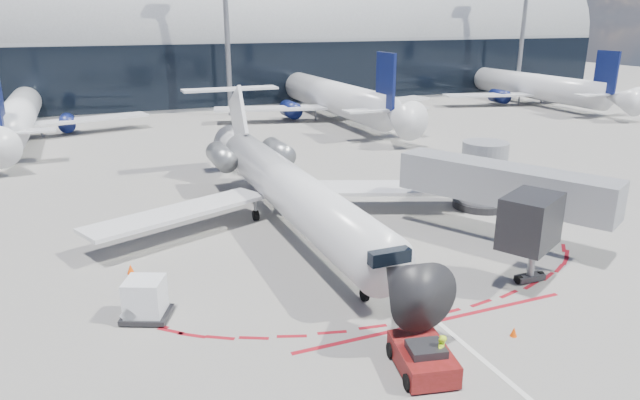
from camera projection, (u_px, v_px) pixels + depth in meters
name	position (u px, v px, depth m)	size (l,w,h in m)	color
ground	(335.00, 235.00, 35.96)	(260.00, 260.00, 0.00)	slate
apron_centerline	(323.00, 225.00, 37.72)	(0.25, 40.00, 0.01)	silver
apron_stop_bar	(437.00, 321.00, 25.82)	(14.00, 0.25, 0.01)	maroon
terminal_building	(172.00, 48.00, 90.62)	(150.00, 24.15, 24.00)	#9A9D9F
jet_bridge	(497.00, 186.00, 35.90)	(10.03, 15.20, 4.90)	gray
light_mast_centre	(226.00, 22.00, 76.24)	(0.70, 0.70, 25.00)	slate
light_mast_east	(524.00, 21.00, 94.22)	(0.70, 0.70, 25.00)	slate
regional_jet	(286.00, 186.00, 37.11)	(25.87, 31.90, 7.99)	silver
pushback_tug	(423.00, 358.00, 22.07)	(2.64, 5.06, 1.29)	#5A110C
ramp_worker	(440.00, 356.00, 21.67)	(0.63, 0.41, 1.73)	#B8E217
uld_container	(145.00, 299.00, 25.78)	(2.60, 2.44, 1.94)	black
safety_cone_left	(131.00, 269.00, 30.53)	(0.39, 0.39, 0.54)	#FF4D05
safety_cone_right	(514.00, 332.00, 24.54)	(0.31, 0.31, 0.43)	#FF4D05
bg_airliner_1	(15.00, 90.00, 63.87)	(33.02, 34.96, 10.68)	silver
bg_airliner_2	(329.00, 73.00, 76.10)	(36.82, 38.99, 11.91)	silver
bg_airliner_3	(529.00, 68.00, 89.60)	(34.37, 36.39, 11.12)	silver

